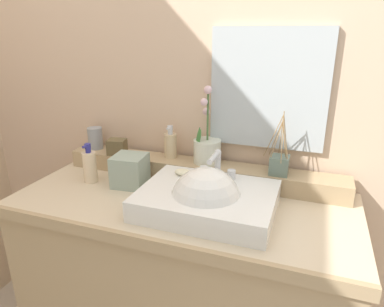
% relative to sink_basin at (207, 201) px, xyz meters
% --- Properties ---
extents(wall_back, '(3.23, 0.20, 2.65)m').
position_rel_sink_basin_xyz_m(wall_back, '(-0.12, 0.45, 0.43)').
color(wall_back, beige).
rests_on(wall_back, ground).
extents(vanity_cabinet, '(1.30, 0.58, 0.86)m').
position_rel_sink_basin_xyz_m(vanity_cabinet, '(-0.12, 0.05, -0.47)').
color(vanity_cabinet, tan).
rests_on(vanity_cabinet, ground).
extents(back_ledge, '(1.22, 0.13, 0.08)m').
position_rel_sink_basin_xyz_m(back_ledge, '(-0.12, 0.26, -0.00)').
color(back_ledge, tan).
rests_on(back_ledge, vanity_cabinet).
extents(sink_basin, '(0.47, 0.36, 0.28)m').
position_rel_sink_basin_xyz_m(sink_basin, '(0.00, 0.00, 0.00)').
color(sink_basin, white).
rests_on(sink_basin, vanity_cabinet).
extents(soap_bar, '(0.07, 0.04, 0.02)m').
position_rel_sink_basin_xyz_m(soap_bar, '(-0.13, 0.11, 0.05)').
color(soap_bar, beige).
rests_on(soap_bar, sink_basin).
extents(potted_plant, '(0.12, 0.12, 0.33)m').
position_rel_sink_basin_xyz_m(potted_plant, '(-0.09, 0.28, 0.10)').
color(potted_plant, silver).
rests_on(potted_plant, back_ledge).
extents(soap_dispenser, '(0.05, 0.06, 0.15)m').
position_rel_sink_basin_xyz_m(soap_dispenser, '(-0.26, 0.28, 0.09)').
color(soap_dispenser, '#D4B98D').
rests_on(soap_dispenser, back_ledge).
extents(tumbler_cup, '(0.07, 0.07, 0.10)m').
position_rel_sink_basin_xyz_m(tumbler_cup, '(-0.65, 0.28, 0.09)').
color(tumbler_cup, '#94989D').
rests_on(tumbler_cup, back_ledge).
extents(reed_diffuser, '(0.10, 0.12, 0.25)m').
position_rel_sink_basin_xyz_m(reed_diffuser, '(0.22, 0.25, 0.08)').
color(reed_diffuser, slate).
rests_on(reed_diffuser, back_ledge).
extents(trinket_box, '(0.09, 0.08, 0.07)m').
position_rel_sink_basin_xyz_m(trinket_box, '(-0.50, 0.24, 0.07)').
color(trinket_box, brown).
rests_on(trinket_box, back_ledge).
extents(lotion_bottle, '(0.06, 0.06, 0.17)m').
position_rel_sink_basin_xyz_m(lotion_bottle, '(-0.54, 0.08, 0.03)').
color(lotion_bottle, beige).
rests_on(lotion_bottle, vanity_cabinet).
extents(tissue_box, '(0.14, 0.14, 0.13)m').
position_rel_sink_basin_xyz_m(tissue_box, '(-0.37, 0.11, 0.02)').
color(tissue_box, '#95A798').
rests_on(tissue_box, vanity_cabinet).
extents(mirror, '(0.46, 0.02, 0.47)m').
position_rel_sink_basin_xyz_m(mirror, '(0.14, 0.34, 0.35)').
color(mirror, silver).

